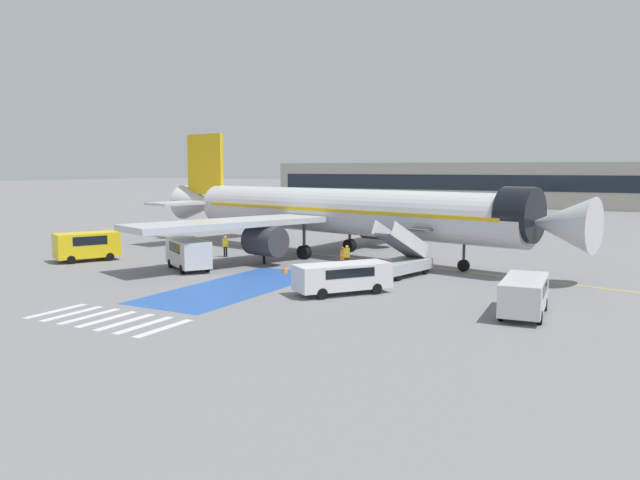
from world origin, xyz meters
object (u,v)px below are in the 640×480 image
service_van_3 (524,293)px  terminal_building (508,184)px  ground_crew_1 (225,245)px  service_van_1 (188,252)px  ground_crew_2 (347,255)px  service_van_0 (343,275)px  ground_crew_3 (342,257)px  traffic_cone_1 (285,269)px  boarding_stairs_forward (401,261)px  service_van_2 (87,244)px  fuel_tanker (372,215)px  traffic_cone_0 (532,281)px  ground_crew_0 (264,250)px  airliner (336,212)px

service_van_3 → terminal_building: 92.10m
ground_crew_1 → service_van_3: bearing=108.7°
service_van_1 → ground_crew_2: size_ratio=3.01×
service_van_0 → ground_crew_3: (-3.51, 7.04, -0.07)m
ground_crew_3 → traffic_cone_1: (-3.28, -2.38, -0.75)m
boarding_stairs_forward → service_van_2: 24.57m
fuel_tanker → ground_crew_1: fuel_tanker is taller
traffic_cone_0 → fuel_tanker: bearing=130.4°
service_van_0 → traffic_cone_1: 8.28m
fuel_tanker → ground_crew_1: (-1.60, -25.86, -0.82)m
service_van_2 → ground_crew_1: bearing=67.0°
service_van_1 → ground_crew_0: size_ratio=2.86×
traffic_cone_1 → terminal_building: (-2.60, 84.78, 3.85)m
ground_crew_2 → traffic_cone_0: 12.84m
service_van_3 → ground_crew_0: service_van_3 is taller
fuel_tanker → traffic_cone_0: 34.87m
ground_crew_0 → traffic_cone_1: (3.48, -2.67, -0.78)m
service_van_2 → fuel_tanker: bearing=100.0°
boarding_stairs_forward → ground_crew_2: size_ratio=3.24×
ground_crew_2 → traffic_cone_1: size_ratio=3.29×
ground_crew_0 → ground_crew_2: (6.53, 0.89, -0.06)m
traffic_cone_1 → traffic_cone_0: bearing=12.8°
ground_crew_1 → traffic_cone_1: bearing=102.0°
traffic_cone_0 → airliner: bearing=162.0°
airliner → ground_crew_2: airliner is taller
boarding_stairs_forward → service_van_2: boarding_stairs_forward is taller
traffic_cone_1 → boarding_stairs_forward: bearing=19.4°
fuel_tanker → service_van_3: fuel_tanker is taller
boarding_stairs_forward → ground_crew_3: (-4.26, -0.27, 0.04)m
service_van_2 → traffic_cone_0: (32.32, 6.29, -1.09)m
traffic_cone_1 → terminal_building: size_ratio=0.01×
traffic_cone_1 → fuel_tanker: bearing=102.6°
fuel_tanker → ground_crew_2: size_ratio=6.06×
traffic_cone_0 → service_van_1: bearing=-165.5°
ground_crew_1 → traffic_cone_1: 9.37m
service_van_2 → traffic_cone_1: (16.44, 2.68, -1.06)m
ground_crew_3 → traffic_cone_0: ground_crew_3 is taller
airliner → ground_crew_2: bearing=46.5°
ground_crew_1 → ground_crew_2: size_ratio=1.01×
traffic_cone_1 → service_van_0: bearing=-34.5°
traffic_cone_0 → ground_crew_1: bearing=178.5°
service_van_3 → ground_crew_0: 21.91m
terminal_building → traffic_cone_1: bearing=-88.2°
boarding_stairs_forward → service_van_1: (-14.21, -4.89, 0.33)m
terminal_building → service_van_3: bearing=-77.7°
ground_crew_1 → traffic_cone_0: ground_crew_1 is taller
traffic_cone_0 → terminal_building: terminal_building is taller
ground_crew_0 → ground_crew_1: ground_crew_0 is taller
ground_crew_0 → ground_crew_1: (-4.83, 1.60, -0.04)m
boarding_stairs_forward → ground_crew_2: 4.57m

